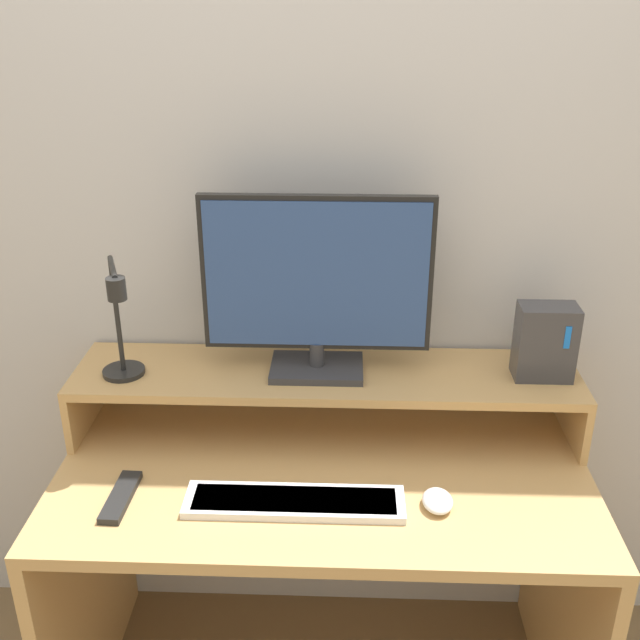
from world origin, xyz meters
TOP-DOWN VIEW (x-y plane):
  - wall_back at (0.00, 0.67)m, footprint 6.00×0.05m
  - desk at (0.00, 0.32)m, footprint 1.24×0.64m
  - monitor_shelf at (0.00, 0.50)m, footprint 1.24×0.28m
  - monitor at (-0.02, 0.50)m, footprint 0.54×0.15m
  - desk_lamp at (-0.48, 0.42)m, footprint 0.12×0.20m
  - router_dock at (0.52, 0.49)m, footprint 0.14×0.08m
  - keyboard at (-0.06, 0.19)m, footprint 0.48×0.12m
  - mouse at (0.25, 0.19)m, footprint 0.07×0.09m
  - remote_control at (-0.44, 0.19)m, footprint 0.05×0.18m

SIDE VIEW (x-z plane):
  - desk at x=0.00m, z-range 0.15..0.87m
  - remote_control at x=-0.44m, z-range 0.71..0.73m
  - keyboard at x=-0.06m, z-range 0.71..0.73m
  - mouse at x=0.25m, z-range 0.71..0.74m
  - monitor_shelf at x=0.00m, z-range 0.77..0.94m
  - router_dock at x=0.52m, z-range 0.88..1.06m
  - desk_lamp at x=-0.48m, z-range 0.86..1.17m
  - monitor at x=-0.02m, z-range 0.89..1.33m
  - wall_back at x=0.00m, z-range 0.00..2.50m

